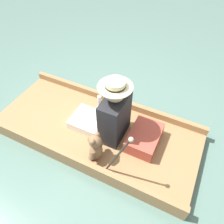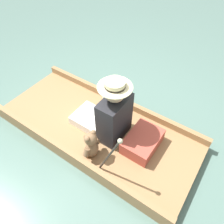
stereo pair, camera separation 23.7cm
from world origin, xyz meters
TOP-DOWN VIEW (x-y plane):
  - ground_plane at (0.00, 0.00)m, footprint 16.00×16.00m
  - punt_boat at (0.00, 0.00)m, footprint 1.08×2.51m
  - seat_cushion at (0.06, -0.60)m, footprint 0.47×0.33m
  - seated_person at (0.02, -0.18)m, footprint 0.40×0.74m
  - teddy_bear at (-0.35, -0.21)m, footprint 0.26×0.15m
  - wine_glass at (0.34, 0.12)m, footprint 0.09×0.09m
  - walking_cane at (-0.44, -0.52)m, footprint 0.04×0.27m

SIDE VIEW (x-z plane):
  - ground_plane at x=0.00m, z-range 0.00..0.00m
  - punt_boat at x=0.00m, z-range -0.04..0.17m
  - seat_cushion at x=0.06m, z-range 0.12..0.28m
  - wine_glass at x=0.34m, z-range 0.13..0.33m
  - teddy_bear at x=-0.35m, z-range 0.10..0.48m
  - seated_person at x=0.02m, z-range 0.02..0.82m
  - walking_cane at x=-0.44m, z-range 0.18..0.88m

